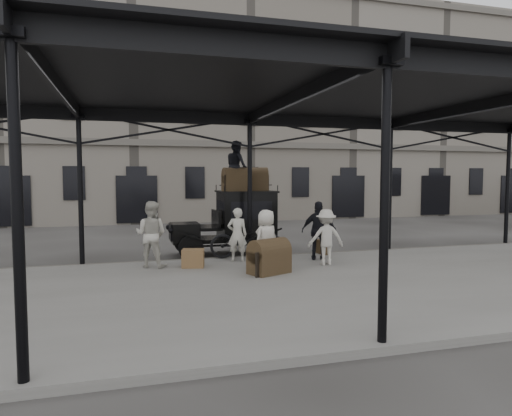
{
  "coord_description": "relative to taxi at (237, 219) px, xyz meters",
  "views": [
    {
      "loc": [
        -3.73,
        -11.85,
        2.69
      ],
      "look_at": [
        0.09,
        1.6,
        1.7
      ],
      "focal_mm": 32.0,
      "sensor_mm": 36.0,
      "label": 1
    }
  ],
  "objects": [
    {
      "name": "ground",
      "position": [
        0.12,
        -3.25,
        -1.2
      ],
      "size": [
        120.0,
        120.0,
        0.0
      ],
      "primitive_type": "plane",
      "color": "#383533",
      "rests_on": "ground"
    },
    {
      "name": "platform",
      "position": [
        0.12,
        -5.25,
        -1.13
      ],
      "size": [
        28.0,
        8.0,
        0.15
      ],
      "primitive_type": "cube",
      "color": "slate",
      "rests_on": "ground"
    },
    {
      "name": "canopy",
      "position": [
        0.12,
        -4.97,
        3.39
      ],
      "size": [
        22.5,
        9.0,
        4.74
      ],
      "color": "black",
      "rests_on": "ground"
    },
    {
      "name": "building_frontage",
      "position": [
        0.12,
        14.75,
        5.8
      ],
      "size": [
        64.0,
        8.0,
        14.0
      ],
      "primitive_type": "cube",
      "color": "slate",
      "rests_on": "ground"
    },
    {
      "name": "taxi",
      "position": [
        0.0,
        0.0,
        0.0
      ],
      "size": [
        3.65,
        1.55,
        2.18
      ],
      "color": "black",
      "rests_on": "ground"
    },
    {
      "name": "porter_left",
      "position": [
        -0.48,
        -2.02,
        -0.26
      ],
      "size": [
        0.65,
        0.49,
        1.6
      ],
      "primitive_type": "imported",
      "rotation": [
        0.0,
        0.0,
        2.93
      ],
      "color": "beige",
      "rests_on": "platform"
    },
    {
      "name": "porter_midleft",
      "position": [
        -2.99,
        -2.21,
        -0.13
      ],
      "size": [
        1.11,
        1.02,
        1.84
      ],
      "primitive_type": "imported",
      "rotation": [
        0.0,
        0.0,
        2.69
      ],
      "color": "beige",
      "rests_on": "platform"
    },
    {
      "name": "porter_centre",
      "position": [
        0.01,
        -3.36,
        -0.24
      ],
      "size": [
        0.95,
        0.83,
        1.63
      ],
      "primitive_type": "imported",
      "rotation": [
        0.0,
        0.0,
        3.63
      ],
      "color": "silver",
      "rests_on": "platform"
    },
    {
      "name": "porter_official",
      "position": [
        1.95,
        -2.47,
        -0.17
      ],
      "size": [
        1.13,
        0.79,
        1.77
      ],
      "primitive_type": "imported",
      "rotation": [
        0.0,
        0.0,
        2.75
      ],
      "color": "black",
      "rests_on": "platform"
    },
    {
      "name": "porter_right",
      "position": [
        1.83,
        -3.23,
        -0.26
      ],
      "size": [
        1.09,
        0.71,
        1.59
      ],
      "primitive_type": "imported",
      "rotation": [
        0.0,
        0.0,
        3.02
      ],
      "color": "beige",
      "rests_on": "platform"
    },
    {
      "name": "bicycle",
      "position": [
        -0.08,
        -1.56,
        -0.47
      ],
      "size": [
        2.33,
        1.12,
        1.17
      ],
      "primitive_type": "imported",
      "rotation": [
        0.0,
        0.0,
        1.41
      ],
      "color": "black",
      "rests_on": "platform"
    },
    {
      "name": "porter_roof",
      "position": [
        -0.03,
        -0.1,
        1.82
      ],
      "size": [
        0.79,
        0.93,
        1.69
      ],
      "primitive_type": "imported",
      "rotation": [
        0.0,
        0.0,
        1.77
      ],
      "color": "black",
      "rests_on": "taxi"
    },
    {
      "name": "steamer_trunk_roof_near",
      "position": [
        -0.08,
        -0.25,
        1.3
      ],
      "size": [
        0.94,
        0.63,
        0.65
      ],
      "primitive_type": null,
      "rotation": [
        0.0,
        0.0,
        0.11
      ],
      "color": "#43321F",
      "rests_on": "taxi"
    },
    {
      "name": "steamer_trunk_roof_far",
      "position": [
        0.67,
        0.2,
        1.31
      ],
      "size": [
        0.96,
        0.64,
        0.66
      ],
      "primitive_type": null,
      "rotation": [
        0.0,
        0.0,
        -0.1
      ],
      "color": "#43321F",
      "rests_on": "taxi"
    },
    {
      "name": "steamer_trunk_platform",
      "position": [
        -0.08,
        -3.9,
        -0.67
      ],
      "size": [
        1.2,
        1.0,
        0.76
      ],
      "primitive_type": null,
      "rotation": [
        0.0,
        0.0,
        0.42
      ],
      "color": "#43321F",
      "rests_on": "platform"
    },
    {
      "name": "wicker_hamper",
      "position": [
        -1.87,
        -2.55,
        -0.8
      ],
      "size": [
        0.69,
        0.58,
        0.5
      ],
      "primitive_type": "cube",
      "rotation": [
        0.0,
        0.0,
        -0.23
      ],
      "color": "brown",
      "rests_on": "platform"
    },
    {
      "name": "suitcase_upright",
      "position": [
        2.46,
        -1.53,
        -0.83
      ],
      "size": [
        0.21,
        0.61,
        0.45
      ],
      "primitive_type": "cube",
      "rotation": [
        0.0,
        0.0,
        0.1
      ],
      "color": "#43321F",
      "rests_on": "platform"
    },
    {
      "name": "suitcase_flat",
      "position": [
        -0.35,
        -3.8,
        -0.85
      ],
      "size": [
        0.6,
        0.4,
        0.4
      ],
      "primitive_type": "cube",
      "rotation": [
        0.0,
        0.0,
        0.46
      ],
      "color": "#43321F",
      "rests_on": "platform"
    }
  ]
}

